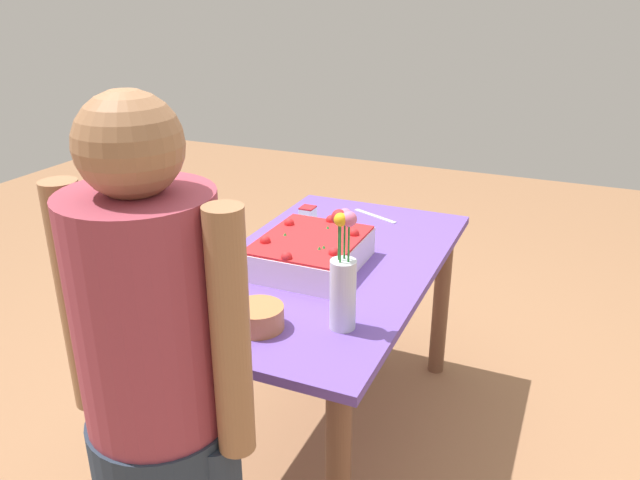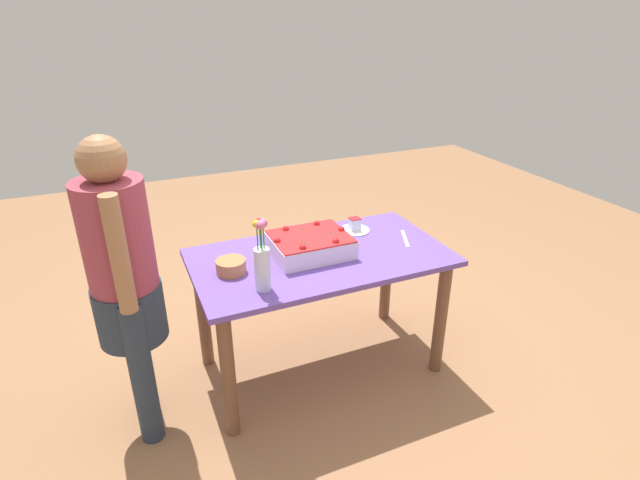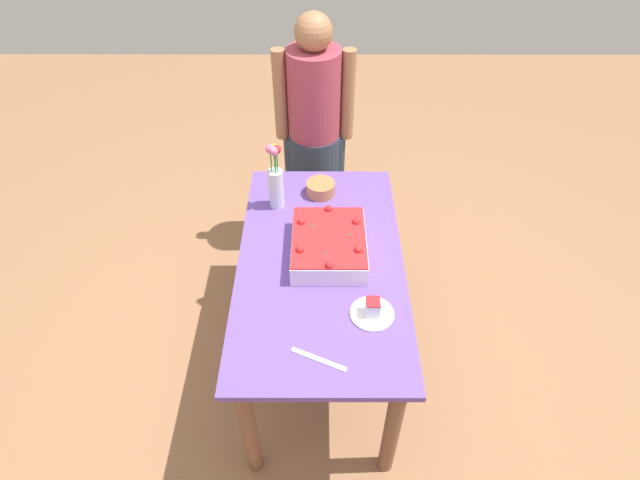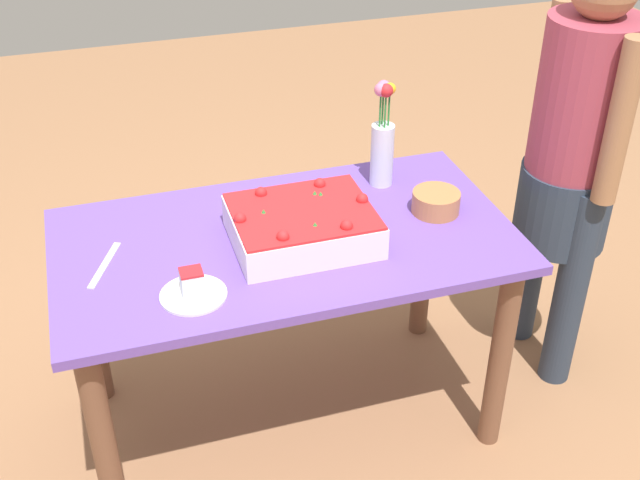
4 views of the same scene
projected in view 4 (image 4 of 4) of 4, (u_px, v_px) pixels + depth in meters
The scene contains 8 objects.
ground_plane at pixel (290, 415), 2.80m from camera, with size 8.00×8.00×0.00m, color #9C6C49.
dining_table at pixel (286, 272), 2.46m from camera, with size 1.37×0.75×0.74m.
sheet_cake at pixel (303, 225), 2.34m from camera, with size 0.41×0.33×0.13m.
serving_plate_with_slice at pixel (193, 289), 2.13m from camera, with size 0.18×0.18×0.08m.
cake_knife at pixel (105, 265), 2.26m from camera, with size 0.23×0.02×0.00m, color silver.
flower_vase at pixel (383, 142), 2.58m from camera, with size 0.08×0.08×0.36m.
fruit_bowl at pixel (436, 203), 2.49m from camera, with size 0.15×0.15×0.07m, color #B97443.
person_standing at pixel (573, 153), 2.60m from camera, with size 0.31×0.45×1.49m.
Camera 4 is at (0.50, 1.94, 2.04)m, focal length 45.00 mm.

